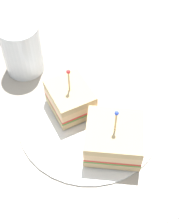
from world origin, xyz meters
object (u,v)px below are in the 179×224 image
object	(u,v)px
sandwich_half_back	(114,138)
drink_glass	(22,51)
plate	(89,120)
sandwich_half_front	(70,99)

from	to	relation	value
sandwich_half_back	drink_glass	size ratio (longest dim) A/B	1.13
plate	drink_glass	xyz separation A→B (cm)	(18.07, -5.61, 4.22)
plate	sandwich_half_back	distance (cm)	7.62
plate	sandwich_half_back	size ratio (longest dim) A/B	2.16
plate	sandwich_half_front	distance (cm)	5.23
sandwich_half_front	sandwich_half_back	size ratio (longest dim) A/B	0.89
plate	drink_glass	bearing A→B (deg)	-17.25
sandwich_half_front	drink_glass	world-z (taller)	sandwich_half_front
plate	drink_glass	distance (cm)	19.39
sandwich_half_front	drink_glass	size ratio (longest dim) A/B	1.00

